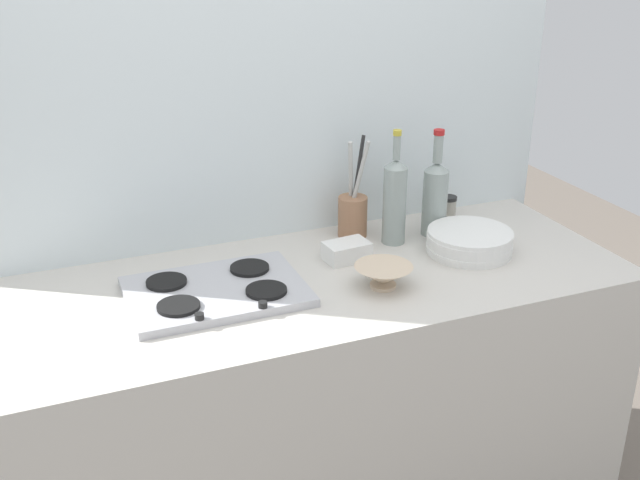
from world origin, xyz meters
name	(u,v)px	position (x,y,z in m)	size (l,w,h in m)	color
counter_block	(320,410)	(0.00, 0.00, 0.45)	(1.80, 0.70, 0.90)	beige
backsplash_panel	(274,150)	(0.00, 0.38, 1.17)	(1.90, 0.06, 2.35)	silver
stovetop_hob	(216,291)	(-0.30, 0.01, 0.91)	(0.48, 0.34, 0.04)	#B2B2B7
plate_stack	(469,242)	(0.49, 0.00, 0.94)	(0.26, 0.27, 0.07)	white
wine_bottle_leftmost	(395,200)	(0.31, 0.16, 1.04)	(0.07, 0.07, 0.36)	gray
wine_bottle_mid_left	(435,196)	(0.46, 0.17, 1.03)	(0.08, 0.08, 0.35)	gray
mixing_bowl	(383,275)	(0.14, -0.11, 0.94)	(0.16, 0.16, 0.06)	beige
butter_dish	(347,251)	(0.12, 0.09, 0.93)	(0.13, 0.09, 0.06)	white
utensil_crock	(353,213)	(0.22, 0.25, 0.98)	(0.09, 0.09, 0.33)	#996B4C
condiment_jar_front	(448,207)	(0.58, 0.27, 0.94)	(0.05, 0.05, 0.08)	#9E998C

